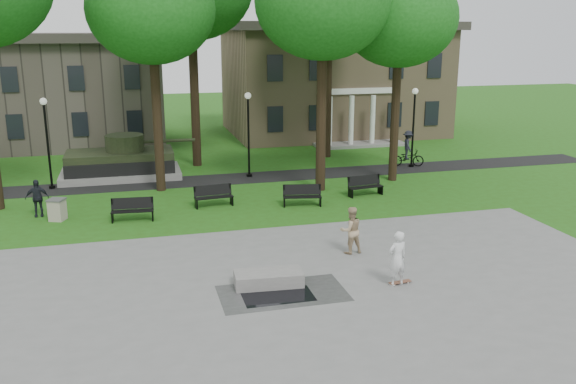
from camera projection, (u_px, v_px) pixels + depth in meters
name	position (u px, v px, depth m)	size (l,w,h in m)	color
ground	(300.00, 252.00, 22.84)	(120.00, 120.00, 0.00)	#255213
plaza	(346.00, 308.00, 18.16)	(22.00, 16.00, 0.02)	gray
footpath	(242.00, 178.00, 34.04)	(44.00, 2.60, 0.01)	black
building_right	(332.00, 78.00, 48.46)	(17.00, 12.00, 8.60)	#9E8460
building_left	(54.00, 93.00, 43.95)	(15.00, 10.00, 7.20)	#4C443D
tree_1	(151.00, 10.00, 29.22)	(6.20, 6.20, 11.63)	black
tree_2	(323.00, 2.00, 29.23)	(6.60, 6.60, 12.16)	black
tree_3	(400.00, 19.00, 31.45)	(6.00, 6.00, 11.19)	black
tree_5	(329.00, 2.00, 37.35)	(6.40, 6.40, 12.44)	black
lamp_left	(47.00, 136.00, 31.14)	(0.36, 0.36, 4.73)	black
lamp_mid	(248.00, 128.00, 33.73)	(0.36, 0.36, 4.73)	black
lamp_right	(414.00, 121.00, 36.19)	(0.36, 0.36, 4.73)	black
tank_monument	(121.00, 162.00, 34.10)	(7.45, 3.40, 2.40)	gray
puddle	(278.00, 296.00, 18.95)	(2.20, 1.20, 0.00)	black
concrete_block	(268.00, 278.00, 19.76)	(2.20, 1.00, 0.45)	gray
skateboard	(400.00, 283.00, 19.89)	(0.78, 0.20, 0.07)	brown
skateboarder	(397.00, 258.00, 19.57)	(0.67, 0.44, 1.84)	silver
friend_watching	(351.00, 230.00, 22.42)	(0.86, 0.67, 1.78)	tan
pedestrian_walker	(37.00, 198.00, 26.94)	(0.99, 0.41, 1.68)	black
cyclist	(408.00, 152.00, 36.81)	(2.10, 1.25, 2.19)	black
park_bench_0	(132.00, 209.00, 26.42)	(1.83, 0.67, 1.00)	black
park_bench_1	(214.00, 195.00, 28.59)	(1.84, 0.70, 1.00)	black
park_bench_2	(302.00, 195.00, 28.66)	(1.85, 0.86, 1.00)	black
park_bench_3	(365.00, 185.00, 30.44)	(1.85, 0.77, 1.00)	black
trash_bin	(57.00, 209.00, 26.48)	(0.86, 0.86, 0.96)	#AA9E8C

